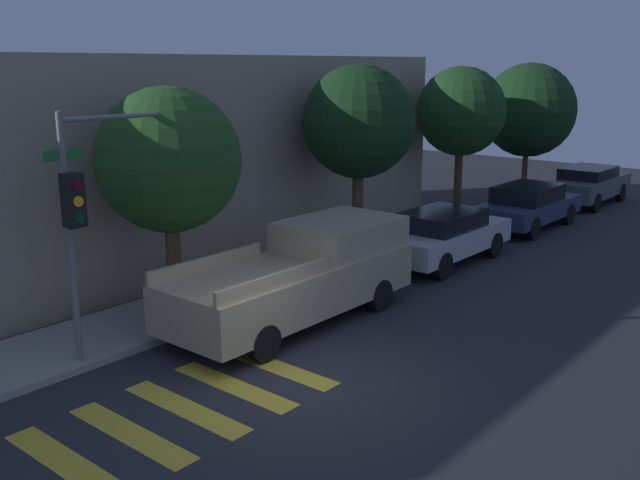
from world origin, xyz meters
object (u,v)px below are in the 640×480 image
(sedan_middle, at_px, (528,205))
(traffic_light_pole, at_px, (97,188))
(pickup_truck, at_px, (302,274))
(tree_far_end, at_px, (461,112))
(tree_near_corner, at_px, (169,161))
(sedan_far_end, at_px, (588,184))
(tree_midblock, at_px, (359,123))
(sedan_near_corner, at_px, (443,235))
(tree_behind_truck, at_px, (529,110))

(sedan_middle, bearing_deg, traffic_light_pole, 175.18)
(traffic_light_pole, xyz_separation_m, pickup_truck, (3.88, -1.27, -2.19))
(sedan_middle, relative_size, tree_far_end, 0.87)
(sedan_middle, xyz_separation_m, tree_near_corner, (-12.82, 2.07, 2.58))
(sedan_far_end, relative_size, tree_midblock, 0.86)
(sedan_near_corner, relative_size, tree_behind_truck, 0.84)
(traffic_light_pole, xyz_separation_m, tree_near_corner, (2.18, 0.80, 0.18))
(pickup_truck, bearing_deg, tree_near_corner, 129.37)
(sedan_near_corner, xyz_separation_m, sedan_far_end, (10.80, 0.00, 0.01))
(sedan_near_corner, xyz_separation_m, tree_far_end, (4.42, 2.07, 2.96))
(sedan_middle, height_order, tree_behind_truck, tree_behind_truck)
(tree_far_end, bearing_deg, tree_near_corner, 180.00)
(traffic_light_pole, bearing_deg, tree_near_corner, 20.12)
(tree_behind_truck, bearing_deg, sedan_near_corner, -167.86)
(pickup_truck, xyz_separation_m, sedan_middle, (11.13, -0.00, -0.21))
(pickup_truck, relative_size, tree_near_corner, 1.20)
(traffic_light_pole, relative_size, sedan_middle, 0.99)
(sedan_near_corner, relative_size, tree_midblock, 0.85)
(traffic_light_pole, height_order, tree_near_corner, tree_near_corner)
(pickup_truck, xyz_separation_m, tree_behind_truck, (15.33, 2.07, 2.55))
(sedan_near_corner, bearing_deg, sedan_far_end, 0.00)
(sedan_near_corner, bearing_deg, traffic_light_pole, 172.49)
(sedan_far_end, xyz_separation_m, tree_midblock, (-11.87, 2.07, 2.94))
(tree_midblock, height_order, tree_far_end, tree_midblock)
(pickup_truck, height_order, tree_behind_truck, tree_behind_truck)
(tree_near_corner, bearing_deg, sedan_far_end, -6.47)
(tree_far_end, bearing_deg, traffic_light_pole, -176.74)
(sedan_middle, xyz_separation_m, tree_behind_truck, (4.20, 2.07, 2.76))
(sedan_far_end, bearing_deg, pickup_truck, 180.00)
(tree_midblock, bearing_deg, tree_behind_truck, 0.00)
(sedan_far_end, bearing_deg, tree_midblock, 170.13)
(tree_near_corner, bearing_deg, sedan_near_corner, -15.56)
(sedan_middle, bearing_deg, sedan_far_end, 0.00)
(traffic_light_pole, height_order, tree_behind_truck, tree_behind_truck)
(tree_near_corner, bearing_deg, tree_midblock, 0.00)
(traffic_light_pole, xyz_separation_m, sedan_far_end, (20.40, -1.27, -2.39))
(sedan_near_corner, height_order, tree_midblock, tree_midblock)
(traffic_light_pole, distance_m, tree_behind_truck, 19.23)
(sedan_middle, height_order, tree_midblock, tree_midblock)
(tree_far_end, bearing_deg, tree_behind_truck, 0.00)
(pickup_truck, distance_m, sedan_near_corner, 5.73)
(pickup_truck, xyz_separation_m, tree_midblock, (4.65, 2.07, 2.74))
(tree_far_end, relative_size, tree_behind_truck, 0.98)
(sedan_near_corner, xyz_separation_m, tree_midblock, (-1.07, 2.07, 2.95))
(sedan_near_corner, xyz_separation_m, tree_near_corner, (-7.42, 2.07, 2.58))
(pickup_truck, relative_size, tree_behind_truck, 1.09)
(tree_behind_truck, bearing_deg, tree_near_corner, 180.00)
(tree_far_end, height_order, tree_behind_truck, tree_behind_truck)
(sedan_far_end, distance_m, tree_far_end, 7.32)
(tree_midblock, bearing_deg, traffic_light_pole, -174.65)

